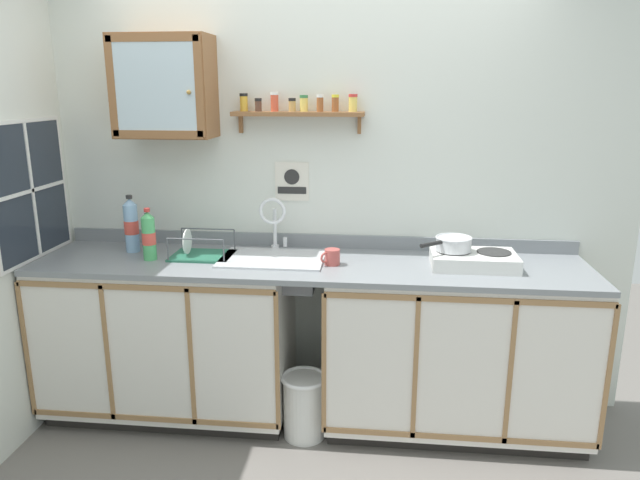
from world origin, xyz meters
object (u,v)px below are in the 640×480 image
bottle_soda_green_0 (149,236)px  warning_sign (292,182)px  trash_bin (304,405)px  bottle_water_blue_2 (131,226)px  saucepan (453,243)px  mug (332,257)px  wall_cabinet (164,87)px  sink (273,265)px  hot_plate_stove (474,260)px  bottle_opaque_white_1 (148,236)px  dish_rack (201,253)px

bottle_soda_green_0 → warning_sign: bearing=25.9°
trash_bin → warning_sign: bearing=104.8°
bottle_water_blue_2 → warning_sign: bearing=13.2°
saucepan → warning_sign: bearing=162.5°
mug → wall_cabinet: bearing=167.1°
sink → bottle_soda_green_0: bearing=-172.8°
hot_plate_stove → bottle_soda_green_0: bottle_soda_green_0 is taller
sink → hot_plate_stove: size_ratio=1.28×
sink → trash_bin: bearing=-47.7°
bottle_opaque_white_1 → warning_sign: warning_sign is taller
sink → warning_sign: bearing=75.6°
sink → warning_sign: (0.07, 0.28, 0.43)m
hot_plate_stove → bottle_water_blue_2: bearing=177.2°
wall_cabinet → trash_bin: (0.82, -0.37, -1.71)m
hot_plate_stove → dish_rack: bearing=178.9°
mug → warning_sign: size_ratio=0.46×
wall_cabinet → saucepan: bearing=-5.5°
bottle_opaque_white_1 → bottle_water_blue_2: size_ratio=0.72×
bottle_soda_green_0 → mug: size_ratio=2.81×
hot_plate_stove → bottle_soda_green_0: (-1.78, -0.06, 0.09)m
dish_rack → trash_bin: dish_rack is taller
bottle_water_blue_2 → dish_rack: size_ratio=0.98×
dish_rack → bottle_water_blue_2: bearing=171.2°
saucepan → wall_cabinet: bearing=174.5°
hot_plate_stove → bottle_opaque_white_1: size_ratio=1.87×
sink → dish_rack: (-0.41, -0.00, 0.06)m
wall_cabinet → sink: bearing=-13.0°
sink → mug: size_ratio=5.52×
bottle_opaque_white_1 → bottle_soda_green_0: bearing=-66.1°
mug → sink: bearing=167.5°
bottle_water_blue_2 → trash_bin: (1.05, -0.29, -0.93)m
bottle_opaque_white_1 → mug: size_ratio=2.31×
sink → trash_bin: size_ratio=1.56×
wall_cabinet → trash_bin: bearing=-24.1°
mug → warning_sign: (-0.27, 0.35, 0.35)m
hot_plate_stove → mug: bearing=-176.6°
dish_rack → mug: size_ratio=3.29×
mug → warning_sign: bearing=127.3°
bottle_water_blue_2 → warning_sign: size_ratio=1.47×
bottle_water_blue_2 → warning_sign: 0.97m
saucepan → bottle_water_blue_2: 1.83m
sink → dish_rack: bearing=-179.7°
hot_plate_stove → bottle_water_blue_2: size_ratio=1.34×
trash_bin → wall_cabinet: bearing=155.9°
bottle_water_blue_2 → warning_sign: (0.91, 0.21, 0.24)m
warning_sign → dish_rack: bearing=-150.0°
saucepan → wall_cabinet: 1.81m
trash_bin → hot_plate_stove: bearing=12.3°
bottle_water_blue_2 → wall_cabinet: size_ratio=0.60×
bottle_soda_green_0 → bottle_opaque_white_1: bearing=113.9°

